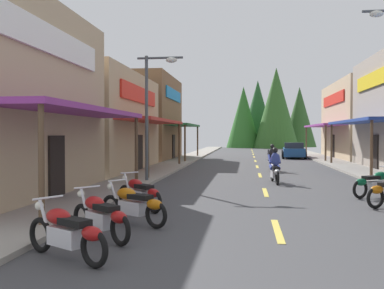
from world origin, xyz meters
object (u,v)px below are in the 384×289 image
motorcycle_parked_left_1 (100,216)px  motorcycle_parked_right_5 (376,183)px  motorcycle_parked_left_3 (140,193)px  motorcycle_parked_left_2 (133,204)px  parked_car_curbside (294,150)px  streetlamp_left (154,99)px  rider_cruising_trailing (272,160)px  motorcycle_parked_left_0 (67,232)px  rider_cruising_lead (275,168)px

motorcycle_parked_left_1 → motorcycle_parked_right_5: bearing=-96.6°
motorcycle_parked_left_3 → motorcycle_parked_left_2: bearing=142.6°
motorcycle_parked_left_3 → parked_car_curbside: parked_car_curbside is taller
streetlamp_left → rider_cruising_trailing: size_ratio=2.60×
motorcycle_parked_left_2 → motorcycle_parked_left_3: (-0.35, 1.98, 0.00)m
motorcycle_parked_left_2 → motorcycle_parked_left_0: bearing=113.0°
motorcycle_parked_right_5 → motorcycle_parked_left_3: (-7.35, -3.39, 0.00)m
motorcycle_parked_right_5 → motorcycle_parked_left_2: same height
motorcycle_parked_left_0 → parked_car_curbside: (7.17, 32.44, 0.20)m
motorcycle_parked_left_2 → motorcycle_parked_left_3: same height
streetlamp_left → motorcycle_parked_left_0: size_ratio=2.95×
motorcycle_parked_right_5 → rider_cruising_trailing: bearing=73.3°
motorcycle_parked_left_3 → motorcycle_parked_right_5: bearing=-112.5°
motorcycle_parked_left_3 → rider_cruising_lead: size_ratio=0.77×
rider_cruising_trailing → motorcycle_parked_left_0: bearing=167.6°
streetlamp_left → motorcycle_parked_left_0: (1.02, -11.69, -3.18)m
rider_cruising_lead → rider_cruising_trailing: bearing=-6.8°
motorcycle_parked_right_5 → motorcycle_parked_left_0: size_ratio=0.98×
motorcycle_parked_left_3 → rider_cruising_trailing: (4.45, 13.38, 0.17)m
motorcycle_parked_left_1 → rider_cruising_trailing: 17.42m
streetlamp_left → motorcycle_parked_left_0: streetlamp_left is taller
motorcycle_parked_left_1 → parked_car_curbside: size_ratio=0.39×
motorcycle_parked_left_0 → motorcycle_parked_left_3: (0.03, 4.96, 0.00)m
motorcycle_parked_left_2 → streetlamp_left: bearing=-50.7°
motorcycle_parked_left_0 → streetlamp_left: bearing=-54.0°
streetlamp_left → motorcycle_parked_left_1: 10.75m
parked_car_curbside → streetlamp_left: bearing=162.1°
streetlamp_left → parked_car_curbside: (8.19, 20.74, -2.99)m
motorcycle_parked_left_3 → parked_car_curbside: 28.40m
rider_cruising_trailing → streetlamp_left: bearing=141.7°
motorcycle_parked_left_0 → motorcycle_parked_left_3: bearing=-59.3°
motorcycle_parked_left_2 → rider_cruising_trailing: rider_cruising_trailing is taller
motorcycle_parked_left_0 → motorcycle_parked_left_1: size_ratio=1.11×
motorcycle_parked_right_5 → motorcycle_parked_left_2: size_ratio=0.98×
motorcycle_parked_right_5 → rider_cruising_trailing: rider_cruising_trailing is taller
rider_cruising_trailing → parked_car_curbside: 14.35m
motorcycle_parked_left_0 → rider_cruising_lead: size_ratio=0.88×
parked_car_curbside → rider_cruising_trailing: bearing=172.9°
streetlamp_left → motorcycle_parked_left_3: size_ratio=3.39×
streetlamp_left → motorcycle_parked_left_1: (1.10, -10.21, -3.18)m
motorcycle_parked_left_2 → motorcycle_parked_left_3: 2.01m
motorcycle_parked_left_0 → motorcycle_parked_left_1: same height
motorcycle_parked_left_1 → parked_car_curbside: 31.76m
streetlamp_left → motorcycle_parked_left_2: size_ratio=2.93×
streetlamp_left → motorcycle_parked_right_5: size_ratio=3.01×
streetlamp_left → motorcycle_parked_left_3: 7.53m
motorcycle_parked_left_0 → motorcycle_parked_left_1: 1.48m
streetlamp_left → motorcycle_parked_left_2: streetlamp_left is taller
motorcycle_parked_left_3 → rider_cruising_lead: 8.41m
parked_car_curbside → motorcycle_parked_left_2: bearing=170.7°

